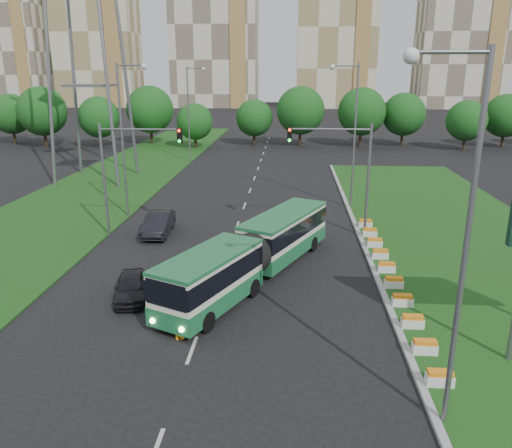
# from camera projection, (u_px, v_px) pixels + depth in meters

# --- Properties ---
(ground) EXTENTS (360.00, 360.00, 0.00)m
(ground) POSITION_uv_depth(u_px,v_px,m) (269.00, 292.00, 26.67)
(ground) COLOR black
(ground) RESTS_ON ground
(grass_median) EXTENTS (14.00, 60.00, 0.15)m
(grass_median) POSITION_uv_depth(u_px,v_px,m) (468.00, 247.00, 33.41)
(grass_median) COLOR #1B4C15
(grass_median) RESTS_ON ground
(median_kerb) EXTENTS (0.30, 60.00, 0.18)m
(median_kerb) POSITION_uv_depth(u_px,v_px,m) (363.00, 244.00, 33.87)
(median_kerb) COLOR #9C9C9C
(median_kerb) RESTS_ON ground
(left_verge) EXTENTS (12.00, 110.00, 0.10)m
(left_verge) POSITION_uv_depth(u_px,v_px,m) (107.00, 185.00, 51.73)
(left_verge) COLOR #1B4C15
(left_verge) RESTS_ON ground
(lane_markings) EXTENTS (0.20, 100.00, 0.01)m
(lane_markings) POSITION_uv_depth(u_px,v_px,m) (246.00, 200.00, 45.96)
(lane_markings) COLOR #B2B3AC
(lane_markings) RESTS_ON ground
(flower_planters) EXTENTS (1.10, 20.30, 0.60)m
(flower_planters) POSITION_uv_depth(u_px,v_px,m) (390.00, 274.00, 27.90)
(flower_planters) COLOR white
(flower_planters) RESTS_ON grass_median
(traffic_mast_median) EXTENTS (5.76, 0.32, 8.00)m
(traffic_mast_median) POSITION_uv_depth(u_px,v_px,m) (345.00, 162.00, 34.34)
(traffic_mast_median) COLOR slate
(traffic_mast_median) RESTS_ON ground
(traffic_mast_left) EXTENTS (5.76, 0.32, 8.00)m
(traffic_mast_left) POSITION_uv_depth(u_px,v_px,m) (125.00, 162.00, 34.40)
(traffic_mast_left) COLOR slate
(traffic_mast_left) RESTS_ON ground
(street_lamps) EXTENTS (36.00, 60.00, 12.00)m
(street_lamps) POSITION_uv_depth(u_px,v_px,m) (233.00, 152.00, 34.67)
(street_lamps) COLOR slate
(street_lamps) RESTS_ON ground
(tree_line) EXTENTS (120.00, 8.00, 9.00)m
(tree_line) POSITION_uv_depth(u_px,v_px,m) (350.00, 118.00, 77.18)
(tree_line) COLOR #134917
(tree_line) RESTS_ON ground
(apartment_tower_west) EXTENTS (26.00, 15.00, 48.00)m
(apartment_tower_west) POSITION_uv_depth(u_px,v_px,m) (97.00, 33.00, 167.22)
(apartment_tower_west) COLOR beige
(apartment_tower_west) RESTS_ON ground
(apartment_tower_cwest) EXTENTS (28.00, 15.00, 52.00)m
(apartment_tower_cwest) POSITION_uv_depth(u_px,v_px,m) (215.00, 26.00, 163.94)
(apartment_tower_cwest) COLOR beige
(apartment_tower_cwest) RESTS_ON ground
(apartment_tower_ceast) EXTENTS (25.00, 15.00, 50.00)m
(apartment_tower_ceast) POSITION_uv_depth(u_px,v_px,m) (337.00, 28.00, 161.54)
(apartment_tower_ceast) COLOR beige
(apartment_tower_ceast) RESTS_ON ground
(apartment_tower_east) EXTENTS (27.00, 15.00, 47.00)m
(apartment_tower_east) POSITION_uv_depth(u_px,v_px,m) (463.00, 33.00, 159.27)
(apartment_tower_east) COLOR beige
(apartment_tower_east) RESTS_ON ground
(midrise_west) EXTENTS (22.00, 14.00, 36.00)m
(midrise_west) POSITION_uv_depth(u_px,v_px,m) (13.00, 52.00, 170.99)
(midrise_west) COLOR beige
(midrise_west) RESTS_ON ground
(articulated_bus) EXTENTS (2.43, 15.60, 2.57)m
(articulated_bus) POSITION_uv_depth(u_px,v_px,m) (249.00, 252.00, 28.14)
(articulated_bus) COLOR silver
(articulated_bus) RESTS_ON ground
(car_left_near) EXTENTS (2.43, 4.13, 1.32)m
(car_left_near) POSITION_uv_depth(u_px,v_px,m) (131.00, 287.00, 25.79)
(car_left_near) COLOR black
(car_left_near) RESTS_ON ground
(car_left_far) EXTENTS (1.93, 4.91, 1.59)m
(car_left_far) POSITION_uv_depth(u_px,v_px,m) (159.00, 223.00, 36.14)
(car_left_far) COLOR black
(car_left_far) RESTS_ON ground
(pedestrian) EXTENTS (0.50, 0.66, 1.63)m
(pedestrian) POSITION_uv_depth(u_px,v_px,m) (194.00, 302.00, 23.75)
(pedestrian) COLOR gray
(pedestrian) RESTS_ON ground
(shopping_trolley) EXTENTS (0.36, 0.38, 0.62)m
(shopping_trolley) POSITION_uv_depth(u_px,v_px,m) (180.00, 332.00, 22.01)
(shopping_trolley) COLOR #FF9D0D
(shopping_trolley) RESTS_ON ground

